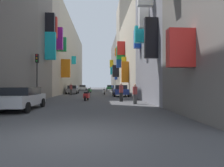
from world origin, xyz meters
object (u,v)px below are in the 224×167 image
Objects in this scene: scooter_white at (104,91)px; traffic_light_near_corner at (37,69)px; pedestrian_near_right at (71,89)px; parked_car_silver at (21,98)px; parked_car_white at (83,88)px; parked_car_green at (110,88)px; pedestrian_crossing at (121,92)px; parked_car_blue at (120,90)px; pedestrian_near_left at (135,94)px; parked_car_grey at (73,89)px; scooter_green at (90,90)px; pedestrian_far_away at (112,88)px; scooter_red at (87,96)px; pedestrian_mid_street at (113,88)px.

traffic_light_near_corner is (-6.27, -13.59, 2.42)m from scooter_white.
pedestrian_near_right reaches higher than scooter_white.
parked_car_silver is 41.11m from parked_car_white.
pedestrian_crossing is at bearing -91.59° from parked_car_green.
pedestrian_near_left is at bearing -89.66° from parked_car_blue.
parked_car_grey reaches higher than scooter_green.
parked_car_blue reaches higher than parked_car_white.
parked_car_blue is at bearing 59.74° from parked_car_silver.
parked_car_white is (-0.02, 20.28, 0.02)m from parked_car_grey.
parked_car_grey is 2.35× the size of pedestrian_far_away.
scooter_red is at bearing -84.48° from parked_car_white.
traffic_light_near_corner is at bearing -95.74° from pedestrian_near_right.
parked_car_grey is at bearing -110.77° from parked_car_green.
parked_car_green is at bearing 88.41° from pedestrian_crossing.
scooter_white is at bearing -95.61° from parked_car_green.
parked_car_green is at bearing -2.77° from parked_car_white.
traffic_light_near_corner is at bearing 97.46° from parked_car_silver.
parked_car_silver reaches higher than scooter_red.
pedestrian_far_away is at bearing 89.62° from pedestrian_near_left.
parked_car_green is 16.89m from scooter_green.
parked_car_green is at bearing 69.23° from parked_car_grey.
pedestrian_near_right is 17.35m from pedestrian_far_away.
parked_car_green is at bearing 73.34° from scooter_green.
scooter_white is 13.33m from pedestrian_crossing.
pedestrian_near_left reaches higher than scooter_red.
pedestrian_mid_street is at bearing 87.24° from pedestrian_crossing.
scooter_red is at bearing -99.46° from pedestrian_far_away.
parked_car_silver is at bearing -96.86° from scooter_green.
parked_car_blue reaches higher than scooter_red.
pedestrian_crossing is 1.05× the size of pedestrian_mid_street.
pedestrian_far_away is at bearing 76.47° from parked_car_silver.
parked_car_white reaches higher than parked_car_green.
pedestrian_far_away is (7.86, 32.66, 0.09)m from parked_car_silver.
scooter_green is 1.12× the size of pedestrian_near_left.
traffic_light_near_corner is at bearing -135.62° from parked_car_blue.
parked_car_blue is 8.05m from pedestrian_near_right.
parked_car_grey is 0.98× the size of parked_car_blue.
scooter_white is (5.62, 18.55, -0.28)m from parked_car_silver.
pedestrian_near_right reaches higher than parked_car_silver.
pedestrian_near_right is (-7.05, 3.88, 0.09)m from parked_car_blue.
pedestrian_near_left is at bearing -82.53° from scooter_white.
pedestrian_mid_street reaches higher than pedestrian_near_left.
pedestrian_crossing is at bearing -61.71° from pedestrian_near_right.
pedestrian_crossing reaches higher than parked_car_blue.
pedestrian_near_right is (-2.41, -7.65, 0.42)m from scooter_green.
traffic_light_near_corner reaches higher than parked_car_grey.
parked_car_green is 2.23× the size of scooter_red.
parked_car_green is 2.47× the size of pedestrian_crossing.
pedestrian_far_away is (4.90, 8.09, 0.37)m from scooter_green.
traffic_light_near_corner is (-8.45, -35.79, 2.12)m from parked_car_green.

